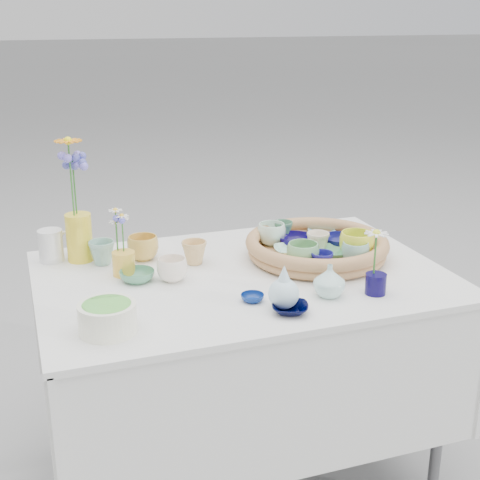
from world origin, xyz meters
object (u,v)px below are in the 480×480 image
object	(u,v)px
bud_vase_seafoam	(329,281)
tall_vase_yellow	(79,237)
wicker_tray	(317,247)
display_table	(242,476)

from	to	relation	value
bud_vase_seafoam	tall_vase_yellow	xyz separation A→B (m)	(-0.64, 0.53, 0.03)
wicker_tray	bud_vase_seafoam	bearing A→B (deg)	-108.81
tall_vase_yellow	bud_vase_seafoam	bearing A→B (deg)	-39.77
tall_vase_yellow	display_table	bearing A→B (deg)	-31.86
display_table	tall_vase_yellow	xyz separation A→B (m)	(-0.46, 0.29, 0.84)
wicker_tray	bud_vase_seafoam	xyz separation A→B (m)	(-0.10, -0.30, 0.01)
wicker_tray	tall_vase_yellow	world-z (taller)	tall_vase_yellow
display_table	wicker_tray	bearing A→B (deg)	10.12
tall_vase_yellow	wicker_tray	bearing A→B (deg)	-17.75
display_table	wicker_tray	xyz separation A→B (m)	(0.28, 0.05, 0.80)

